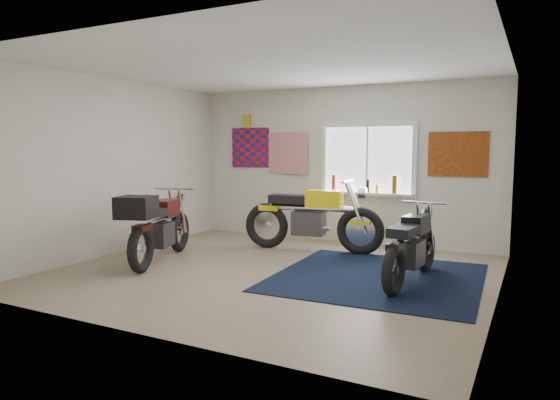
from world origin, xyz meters
The scene contains 10 objects.
ground centered at (0.00, 0.00, 0.00)m, with size 5.50×5.50×0.00m, color #9E896B.
room_shell centered at (0.00, 0.00, 1.64)m, with size 5.50×5.50×5.50m.
navy_rug centered at (1.32, 0.38, 0.01)m, with size 2.50×2.60×0.01m, color black.
window_assembly centered at (0.50, 2.47, 1.37)m, with size 1.66×0.17×1.26m.
oil_bottles centered at (0.57, 2.40, 1.03)m, with size 1.15×0.09×0.30m.
flag_display centered at (-1.90, 2.48, 2.15)m, with size 1.60×0.10×1.17m.
triumph_poster centered at (1.95, 2.48, 1.55)m, with size 0.90×0.03×0.70m, color #A54C14.
yellow_triumph centered at (-0.10, 1.50, 0.51)m, with size 2.31×0.69×1.16m.
black_chrome_bike centered at (1.75, 0.32, 0.42)m, with size 0.58×1.89×0.97m.
maroon_tourer centered at (-1.70, -0.32, 0.54)m, with size 0.99×2.02×1.04m.
Camera 1 is at (3.08, -5.72, 1.65)m, focal length 32.00 mm.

